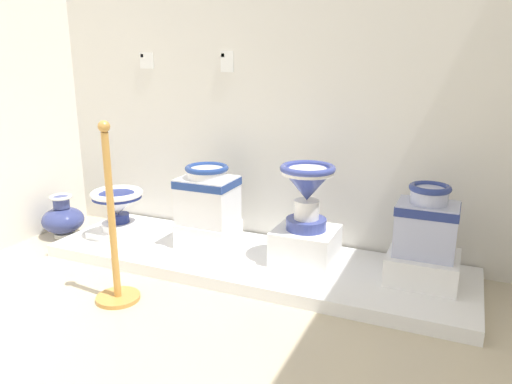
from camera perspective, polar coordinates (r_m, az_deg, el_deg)
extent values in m
cube|color=silver|center=(3.38, 2.81, 18.13)|extent=(3.74, 0.06, 2.99)
cube|color=white|center=(3.24, -0.40, -8.13)|extent=(2.76, 0.80, 0.08)
cube|color=white|center=(3.69, -15.57, -4.61)|extent=(0.37, 0.29, 0.05)
cylinder|color=white|center=(3.67, -15.63, -3.82)|extent=(0.25, 0.25, 0.06)
cylinder|color=navy|center=(3.65, -15.70, -2.92)|extent=(0.15, 0.15, 0.06)
cone|color=white|center=(3.62, -15.82, -1.31)|extent=(0.35, 0.35, 0.15)
cylinder|color=navy|center=(3.60, -15.89, -0.45)|extent=(0.35, 0.35, 0.03)
torus|color=white|center=(3.60, -15.91, -0.15)|extent=(0.36, 0.36, 0.04)
cylinder|color=navy|center=(3.60, -15.90, -0.22)|extent=(0.25, 0.25, 0.01)
cube|color=white|center=(3.39, -5.54, -4.85)|extent=(0.37, 0.32, 0.16)
cube|color=white|center=(3.32, -5.65, -0.97)|extent=(0.36, 0.30, 0.31)
cube|color=navy|center=(3.28, -5.70, 1.08)|extent=(0.37, 0.30, 0.05)
cylinder|color=white|center=(3.27, -5.74, 2.22)|extent=(0.27, 0.27, 0.06)
torus|color=navy|center=(3.26, -5.75, 2.77)|extent=(0.29, 0.29, 0.04)
cube|color=white|center=(3.12, 5.78, -6.20)|extent=(0.38, 0.36, 0.22)
cylinder|color=#384591|center=(3.07, 5.85, -3.70)|extent=(0.25, 0.25, 0.07)
cylinder|color=white|center=(3.04, 5.90, -2.03)|extent=(0.15, 0.15, 0.12)
cone|color=#384591|center=(2.99, 5.98, 0.89)|extent=(0.33, 0.33, 0.20)
cylinder|color=white|center=(2.97, 6.03, 2.39)|extent=(0.32, 0.32, 0.03)
torus|color=#384591|center=(2.97, 6.04, 2.76)|extent=(0.34, 0.34, 0.04)
cylinder|color=white|center=(2.97, 6.04, 2.67)|extent=(0.23, 0.23, 0.01)
cube|color=white|center=(3.02, 18.79, -8.30)|extent=(0.40, 0.36, 0.16)
cube|color=silver|center=(2.94, 19.19, -4.10)|extent=(0.33, 0.25, 0.31)
cube|color=navy|center=(2.90, 19.39, -1.90)|extent=(0.34, 0.26, 0.05)
cylinder|color=silver|center=(2.88, 19.53, -0.40)|extent=(0.20, 0.20, 0.09)
torus|color=navy|center=(2.87, 19.61, 0.45)|extent=(0.23, 0.23, 0.04)
cube|color=white|center=(3.85, -12.62, 14.71)|extent=(0.12, 0.01, 0.12)
cube|color=#386BAD|center=(3.87, -13.12, 15.20)|extent=(0.02, 0.01, 0.02)
cube|color=white|center=(3.50, -3.40, 14.91)|extent=(0.10, 0.01, 0.14)
cube|color=#5B9E4C|center=(3.51, -3.88, 15.60)|extent=(0.02, 0.01, 0.02)
cylinder|color=white|center=(4.07, -21.37, -4.58)|extent=(0.16, 0.16, 0.03)
ellipsoid|color=navy|center=(4.04, -21.53, -3.05)|extent=(0.31, 0.31, 0.20)
cylinder|color=navy|center=(4.00, -21.73, -1.13)|extent=(0.12, 0.12, 0.08)
torus|color=white|center=(3.98, -21.79, -0.55)|extent=(0.16, 0.16, 0.02)
cylinder|color=gold|center=(2.96, -15.74, -11.74)|extent=(0.25, 0.25, 0.02)
cylinder|color=gold|center=(2.78, -16.46, -2.90)|extent=(0.04, 0.04, 0.94)
sphere|color=gold|center=(2.67, -17.28, 7.30)|extent=(0.06, 0.06, 0.06)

